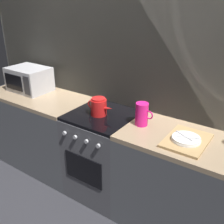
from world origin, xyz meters
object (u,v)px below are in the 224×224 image
at_px(dish_pile, 186,140).
at_px(pitcher, 142,114).
at_px(stove_unit, 103,155).
at_px(kettle, 99,107).
at_px(microwave, 29,79).

bearing_deg(dish_pile, pitcher, 171.95).
relative_size(stove_unit, kettle, 3.16).
bearing_deg(pitcher, stove_unit, -177.51).
relative_size(stove_unit, pitcher, 4.50).
height_order(stove_unit, kettle, kettle).
xyz_separation_m(pitcher, dish_pile, (0.42, -0.06, -0.08)).
height_order(microwave, dish_pile, microwave).
bearing_deg(microwave, pitcher, -1.47).
bearing_deg(pitcher, dish_pile, -8.05).
bearing_deg(dish_pile, kettle, 178.98).
bearing_deg(pitcher, kettle, -174.05).
bearing_deg(kettle, dish_pile, -1.02).
distance_m(stove_unit, kettle, 0.53).
xyz_separation_m(microwave, kettle, (1.06, -0.08, -0.05)).
xyz_separation_m(microwave, dish_pile, (1.91, -0.10, -0.12)).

